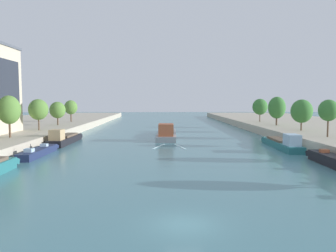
# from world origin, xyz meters

# --- Properties ---
(ground_plane) EXTENTS (400.00, 400.00, 0.00)m
(ground_plane) POSITION_xyz_m (0.00, 0.00, 0.00)
(ground_plane) COLOR teal
(quay_right) EXTENTS (36.00, 170.00, 1.82)m
(quay_right) POSITION_xyz_m (39.07, 55.00, 0.91)
(quay_right) COLOR #B2A893
(quay_right) RESTS_ON ground
(barge_midriver) EXTENTS (4.54, 20.21, 3.34)m
(barge_midriver) POSITION_xyz_m (-0.35, 47.99, 0.96)
(barge_midriver) COLOR gray
(barge_midriver) RESTS_ON ground
(wake_behind_barge) EXTENTS (5.60, 5.99, 0.03)m
(wake_behind_barge) POSITION_xyz_m (-0.11, 35.17, 0.01)
(wake_behind_barge) COLOR silver
(wake_behind_barge) RESTS_ON ground
(moored_boat_left_downstream) EXTENTS (2.15, 11.60, 2.08)m
(moored_boat_left_downstream) POSITION_xyz_m (-19.03, 26.53, 0.52)
(moored_boat_left_downstream) COLOR #1E284C
(moored_boat_left_downstream) RESTS_ON ground
(moored_boat_left_near) EXTENTS (2.93, 14.04, 2.93)m
(moored_boat_left_near) POSITION_xyz_m (-19.11, 39.25, 0.89)
(moored_boat_left_near) COLOR black
(moored_boat_left_near) RESTS_ON ground
(moored_boat_right_midway) EXTENTS (2.22, 10.09, 2.38)m
(moored_boat_right_midway) POSITION_xyz_m (19.12, 18.61, 0.68)
(moored_boat_right_midway) COLOR black
(moored_boat_right_midway) RESTS_ON ground
(moored_boat_right_far) EXTENTS (3.12, 15.32, 2.77)m
(moored_boat_right_far) POSITION_xyz_m (18.46, 32.70, 0.83)
(moored_boat_right_far) COLOR #23666B
(moored_boat_right_far) RESTS_ON ground
(tree_left_distant) EXTENTS (3.61, 3.61, 6.84)m
(tree_left_distant) POSITION_xyz_m (-26.17, 33.35, 6.31)
(tree_left_distant) COLOR brown
(tree_left_distant) RESTS_ON quay_left
(tree_left_second) EXTENTS (3.89, 3.89, 6.30)m
(tree_left_second) POSITION_xyz_m (-26.34, 46.40, 6.00)
(tree_left_second) COLOR brown
(tree_left_second) RESTS_ON quay_left
(tree_left_past_mid) EXTENTS (3.80, 3.80, 5.71)m
(tree_left_past_mid) POSITION_xyz_m (-26.81, 60.03, 5.50)
(tree_left_past_mid) COLOR brown
(tree_left_past_mid) RESTS_ON quay_left
(tree_left_end_of_row) EXTENTS (3.63, 3.63, 6.08)m
(tree_left_end_of_row) POSITION_xyz_m (-27.15, 73.05, 5.87)
(tree_left_end_of_row) COLOR brown
(tree_left_end_of_row) RESTS_ON quay_left
(tree_right_by_lamp) EXTENTS (3.21, 3.21, 6.18)m
(tree_right_by_lamp) POSITION_xyz_m (26.08, 33.03, 6.20)
(tree_right_by_lamp) COLOR brown
(tree_right_by_lamp) RESTS_ON quay_right
(tree_right_nearest) EXTENTS (4.24, 4.24, 6.23)m
(tree_right_nearest) POSITION_xyz_m (26.71, 44.73, 5.69)
(tree_right_nearest) COLOR brown
(tree_right_nearest) RESTS_ON quay_right
(tree_right_midway) EXTENTS (4.14, 4.14, 6.93)m
(tree_right_midway) POSITION_xyz_m (26.59, 58.50, 6.08)
(tree_right_midway) COLOR brown
(tree_right_midway) RESTS_ON quay_right
(tree_right_end_of_row) EXTENTS (4.22, 4.22, 6.49)m
(tree_right_end_of_row) POSITION_xyz_m (26.54, 71.81, 6.04)
(tree_right_end_of_row) COLOR brown
(tree_right_end_of_row) RESTS_ON quay_right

